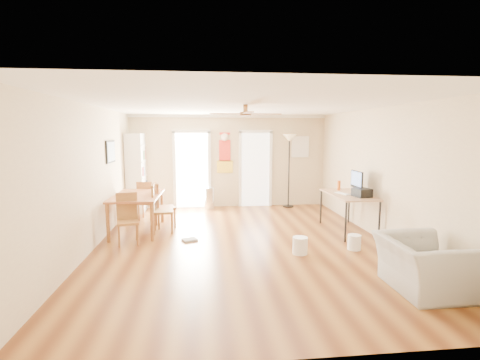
{
  "coord_description": "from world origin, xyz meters",
  "views": [
    {
      "loc": [
        -0.75,
        -6.48,
        2.11
      ],
      "look_at": [
        0.0,
        0.6,
        1.15
      ],
      "focal_mm": 26.43,
      "sensor_mm": 36.0,
      "label": 1
    }
  ],
  "objects": [
    {
      "name": "floor",
      "position": [
        0.0,
        0.0,
        0.0
      ],
      "size": [
        7.0,
        7.0,
        0.0
      ],
      "primitive_type": "plane",
      "color": "brown",
      "rests_on": "ground"
    },
    {
      "name": "ceiling",
      "position": [
        0.0,
        0.0,
        2.6
      ],
      "size": [
        5.5,
        7.0,
        0.0
      ],
      "primitive_type": null,
      "color": "silver",
      "rests_on": "floor"
    },
    {
      "name": "wall_back",
      "position": [
        0.0,
        3.5,
        1.3
      ],
      "size": [
        5.5,
        0.04,
        2.6
      ],
      "primitive_type": null,
      "color": "beige",
      "rests_on": "floor"
    },
    {
      "name": "wall_front",
      "position": [
        0.0,
        -3.5,
        1.3
      ],
      "size": [
        5.5,
        0.04,
        2.6
      ],
      "primitive_type": null,
      "color": "beige",
      "rests_on": "floor"
    },
    {
      "name": "wall_left",
      "position": [
        -2.75,
        0.0,
        1.3
      ],
      "size": [
        0.04,
        7.0,
        2.6
      ],
      "primitive_type": null,
      "color": "beige",
      "rests_on": "floor"
    },
    {
      "name": "wall_right",
      "position": [
        2.75,
        0.0,
        1.3
      ],
      "size": [
        0.04,
        7.0,
        2.6
      ],
      "primitive_type": null,
      "color": "beige",
      "rests_on": "floor"
    },
    {
      "name": "crown_molding",
      "position": [
        0.0,
        0.0,
        2.56
      ],
      "size": [
        5.5,
        7.0,
        0.08
      ],
      "primitive_type": null,
      "color": "white",
      "rests_on": "wall_back"
    },
    {
      "name": "kitchen_doorway",
      "position": [
        -1.05,
        3.48,
        1.05
      ],
      "size": [
        0.9,
        0.1,
        2.1
      ],
      "primitive_type": null,
      "color": "white",
      "rests_on": "wall_back"
    },
    {
      "name": "bathroom_doorway",
      "position": [
        0.75,
        3.48,
        1.05
      ],
      "size": [
        0.8,
        0.1,
        2.1
      ],
      "primitive_type": null,
      "color": "white",
      "rests_on": "wall_back"
    },
    {
      "name": "wall_decal",
      "position": [
        -0.13,
        3.48,
        1.55
      ],
      "size": [
        0.46,
        0.03,
        1.1
      ],
      "primitive_type": "cube",
      "color": "red",
      "rests_on": "wall_back"
    },
    {
      "name": "ac_grille",
      "position": [
        2.05,
        3.47,
        1.7
      ],
      "size": [
        0.5,
        0.04,
        0.6
      ],
      "primitive_type": "cube",
      "color": "white",
      "rests_on": "wall_back"
    },
    {
      "name": "framed_poster",
      "position": [
        -2.73,
        1.4,
        1.7
      ],
      "size": [
        0.04,
        0.66,
        0.48
      ],
      "primitive_type": "cube",
      "color": "black",
      "rests_on": "wall_left"
    },
    {
      "name": "ceiling_fan",
      "position": [
        0.0,
        -0.3,
        2.43
      ],
      "size": [
        1.24,
        1.24,
        0.2
      ],
      "primitive_type": null,
      "color": "#593819",
      "rests_on": "ceiling"
    },
    {
      "name": "bookshelf",
      "position": [
        -2.52,
        3.19,
        1.04
      ],
      "size": [
        0.68,
        1.02,
        2.08
      ],
      "primitive_type": null,
      "rotation": [
        0.0,
        0.0,
        -0.31
      ],
      "color": "silver",
      "rests_on": "floor"
    },
    {
      "name": "dining_table",
      "position": [
        -2.15,
        1.1,
        0.4
      ],
      "size": [
        0.99,
        1.61,
        0.8
      ],
      "primitive_type": null,
      "rotation": [
        0.0,
        0.0,
        -0.02
      ],
      "color": "brown",
      "rests_on": "floor"
    },
    {
      "name": "dining_chair_right_a",
      "position": [
        -1.6,
        1.41,
        0.5
      ],
      "size": [
        0.51,
        0.51,
        1.0
      ],
      "primitive_type": null,
      "rotation": [
        0.0,
        0.0,
        1.84
      ],
      "color": "#9E6A33",
      "rests_on": "floor"
    },
    {
      "name": "dining_chair_right_b",
      "position": [
        -1.6,
        0.95,
        0.52
      ],
      "size": [
        0.45,
        0.45,
        1.03
      ],
      "primitive_type": null,
      "rotation": [
        0.0,
        0.0,
        1.64
      ],
      "color": "olive",
      "rests_on": "floor"
    },
    {
      "name": "dining_chair_near",
      "position": [
        -2.18,
        0.23,
        0.48
      ],
      "size": [
        0.47,
        0.47,
        0.96
      ],
      "primitive_type": null,
      "rotation": [
        0.0,
        0.0,
        0.23
      ],
      "color": "olive",
      "rests_on": "floor"
    },
    {
      "name": "dining_chair_far",
      "position": [
        -2.11,
        2.16,
        0.47
      ],
      "size": [
        0.44,
        0.44,
        0.94
      ],
      "primitive_type": null,
      "rotation": [
        0.0,
        0.0,
        2.99
      ],
      "color": "#A87136",
      "rests_on": "floor"
    },
    {
      "name": "trash_can",
      "position": [
        -0.58,
        3.21,
        0.3
      ],
      "size": [
        0.3,
        0.3,
        0.6
      ],
      "primitive_type": "cylinder",
      "rotation": [
        0.0,
        0.0,
        -0.07
      ],
      "color": "silver",
      "rests_on": "floor"
    },
    {
      "name": "torchiere_lamp",
      "position": [
        1.67,
        3.24,
        1.03
      ],
      "size": [
        0.46,
        0.46,
        2.06
      ],
      "primitive_type": null,
      "rotation": [
        0.0,
        0.0,
        0.19
      ],
      "color": "black",
      "rests_on": "floor"
    },
    {
      "name": "computer_desk",
      "position": [
        2.32,
        0.63,
        0.41
      ],
      "size": [
        0.76,
        1.52,
        0.82
      ],
      "primitive_type": null,
      "color": "#A47859",
      "rests_on": "floor"
    },
    {
      "name": "imac",
      "position": [
        2.47,
        0.57,
        1.06
      ],
      "size": [
        0.19,
        0.53,
        0.5
      ],
      "primitive_type": null,
      "rotation": [
        0.0,
        0.0,
        -0.22
      ],
      "color": "black",
      "rests_on": "computer_desk"
    },
    {
      "name": "keyboard",
      "position": [
        2.2,
        0.65,
        0.82
      ],
      "size": [
        0.23,
        0.39,
        0.01
      ],
      "primitive_type": "cube",
      "rotation": [
        0.0,
        0.0,
        0.32
      ],
      "color": "white",
      "rests_on": "computer_desk"
    },
    {
      "name": "printer",
      "position": [
        2.45,
        0.27,
        0.9
      ],
      "size": [
        0.34,
        0.38,
        0.17
      ],
      "primitive_type": "cube",
      "rotation": [
        0.0,
        0.0,
        0.18
      ],
      "color": "black",
      "rests_on": "computer_desk"
    },
    {
      "name": "orange_bottle",
      "position": [
        2.3,
        1.11,
        0.92
      ],
      "size": [
        0.08,
        0.08,
        0.22
      ],
      "primitive_type": "cylinder",
      "rotation": [
        0.0,
        0.0,
        -0.11
      ],
      "color": "#D55D12",
      "rests_on": "computer_desk"
    },
    {
      "name": "wastebasket_a",
      "position": [
        0.92,
        -0.66,
        0.15
      ],
      "size": [
        0.26,
        0.26,
        0.3
      ],
      "primitive_type": "cylinder",
      "rotation": [
        0.0,
        0.0,
        0.01
      ],
      "color": "white",
      "rests_on": "floor"
    },
    {
      "name": "wastebasket_b",
      "position": [
        1.96,
        -0.54,
        0.14
      ],
      "size": [
        0.26,
        0.26,
        0.27
      ],
      "primitive_type": "cylinder",
      "rotation": [
        0.0,
        0.0,
        -0.12
      ],
      "color": "white",
      "rests_on": "floor"
    },
    {
      "name": "floor_cloth",
      "position": [
        -1.03,
        0.3,
        0.02
      ],
      "size": [
        0.33,
        0.3,
        0.04
      ],
      "primitive_type": "cube",
      "rotation": [
        0.0,
        0.0,
        0.39
      ],
      "color": "gray",
      "rests_on": "floor"
    },
    {
      "name": "armchair",
      "position": [
        2.15,
        -2.24,
        0.35
      ],
      "size": [
        0.95,
        1.09,
        0.71
      ],
      "primitive_type": "imported",
      "rotation": [
        0.0,
        0.0,
        1.57
      ],
      "color": "#A2A19D",
      "rests_on": "floor"
    }
  ]
}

